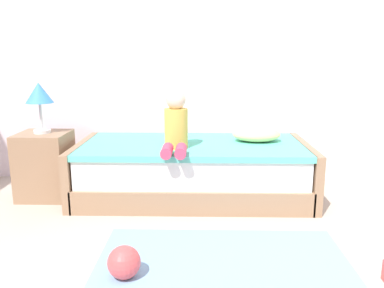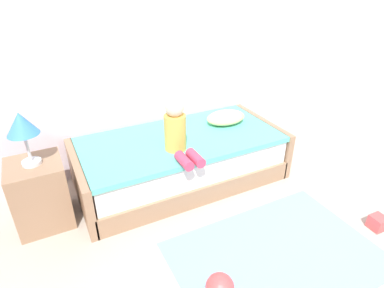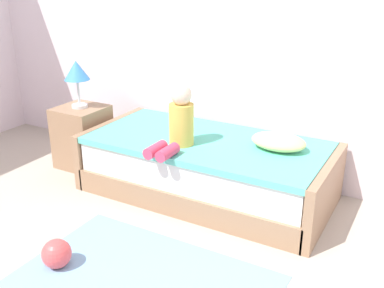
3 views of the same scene
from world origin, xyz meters
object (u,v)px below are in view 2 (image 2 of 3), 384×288
object	(u,v)px
toy_block	(377,223)
child_figure	(177,131)
nightstand	(40,194)
table_lamp	(22,126)
bed	(181,159)
pillow	(226,117)
toy_ball	(220,287)

from	to	relation	value
toy_block	child_figure	bearing A→B (deg)	137.61
nightstand	table_lamp	bearing A→B (deg)	0.00
bed	pillow	bearing A→B (deg)	9.61
toy_block	pillow	bearing A→B (deg)	111.33
nightstand	toy_block	bearing A→B (deg)	-28.75
bed	table_lamp	size ratio (longest dim) A/B	4.69
child_figure	toy_ball	world-z (taller)	child_figure
bed	toy_ball	xyz separation A→B (m)	(-0.37, -1.40, -0.15)
child_figure	toy_block	distance (m)	1.91
table_lamp	toy_ball	xyz separation A→B (m)	(0.98, -1.35, -0.84)
pillow	toy_ball	size ratio (longest dim) A/B	2.24
table_lamp	toy_block	xyz separation A→B (m)	(2.54, -1.40, -0.87)
child_figure	toy_block	xyz separation A→B (m)	(1.33, -1.21, -0.64)
table_lamp	pillow	xyz separation A→B (m)	(1.94, 0.15, -0.37)
bed	pillow	distance (m)	0.68
bed	child_figure	world-z (taller)	child_figure
nightstand	toy_ball	world-z (taller)	nightstand
table_lamp	pillow	world-z (taller)	table_lamp
pillow	toy_block	xyz separation A→B (m)	(0.60, -1.54, -0.50)
bed	pillow	size ratio (longest dim) A/B	4.80
table_lamp	toy_block	bearing A→B (deg)	-28.75
toy_block	nightstand	bearing A→B (deg)	151.25
nightstand	toy_ball	size ratio (longest dim) A/B	3.06
pillow	toy_block	bearing A→B (deg)	-68.67
nightstand	table_lamp	distance (m)	0.64
bed	nightstand	bearing A→B (deg)	-177.96
nightstand	pillow	bearing A→B (deg)	4.36
pillow	table_lamp	bearing A→B (deg)	-175.64
child_figure	pillow	size ratio (longest dim) A/B	1.16
bed	child_figure	bearing A→B (deg)	-121.06
child_figure	toy_ball	size ratio (longest dim) A/B	2.60
nightstand	child_figure	xyz separation A→B (m)	(1.21, -0.18, 0.40)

